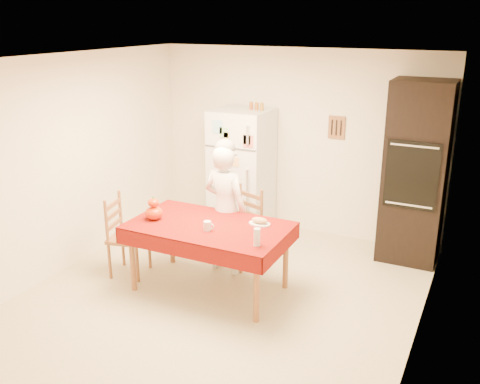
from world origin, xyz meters
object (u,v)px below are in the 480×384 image
Objects in this scene: chair_left at (123,233)px; oven_cabinet at (415,173)px; dining_table at (209,231)px; bread_plate at (260,224)px; seated_woman at (225,209)px; wine_glass at (257,237)px; chair_far at (244,224)px; refrigerator at (242,171)px; coffee_mug at (207,226)px; pumpkin_lower at (154,213)px.

oven_cabinet is at bearing -70.09° from chair_left.
dining_table is 0.55m from bread_plate.
wine_glass is (0.75, -0.77, 0.09)m from seated_woman.
chair_far is at bearing -150.11° from oven_cabinet.
wine_glass is 0.55m from bread_plate.
dining_table is at bearing 104.68° from seated_woman.
wine_glass is at bearing -118.95° from oven_cabinet.
refrigerator is 2.31m from wine_glass.
bread_plate is at bearing 42.09° from coffee_mug.
chair_left reaches higher than dining_table.
dining_table is 17.00× the size of coffee_mug.
seated_woman is 7.79× the size of pumpkin_lower.
oven_cabinet is at bearing 49.58° from chair_far.
dining_table is 1.10m from chair_left.
bread_plate reaches higher than dining_table.
wine_glass reaches higher than coffee_mug.
chair_far is 0.74m from bread_plate.
oven_cabinet reaches higher than wine_glass.
chair_left is at bearing -175.14° from dining_table.
bread_plate is at bearing -130.74° from oven_cabinet.
coffee_mug is (0.52, -1.89, -0.04)m from refrigerator.
chair_left is at bearing 174.34° from wine_glass.
seated_woman reaches higher than chair_far.
pumpkin_lower is 0.82× the size of bread_plate.
refrigerator is 1.79× the size of chair_far.
dining_table is 0.80m from chair_far.
refrigerator reaches higher than dining_table.
chair_left is 1.21m from seated_woman.
oven_cabinet is 2.59m from dining_table.
pumpkin_lower is at bearing 178.15° from coffee_mug.
bread_plate is (0.55, -0.26, 0.01)m from seated_woman.
chair_far is 0.97m from coffee_mug.
coffee_mug is at bearing -74.71° from refrigerator.
dining_table is at bearing -135.50° from oven_cabinet.
seated_woman is at bearing 134.10° from wine_glass.
bread_plate is (0.94, -1.51, -0.08)m from refrigerator.
refrigerator is 9.66× the size of wine_glass.
wine_glass is at bearing -39.02° from chair_far.
wine_glass is (0.69, -0.27, 0.16)m from dining_table.
oven_cabinet reaches higher than chair_left.
dining_table is 1.11× the size of seated_woman.
chair_left is at bearing -122.93° from chair_far.
pumpkin_lower is 1.31m from wine_glass.
wine_glass is (0.62, -0.12, 0.04)m from coffee_mug.
coffee_mug is 0.68m from pumpkin_lower.
wine_glass is at bearing -11.36° from coffee_mug.
chair_far is (-1.77, -1.02, -0.59)m from oven_cabinet.
refrigerator reaches higher than wine_glass.
chair_far is (0.51, -0.97, -0.34)m from refrigerator.
chair_far is at bearing 53.26° from pumpkin_lower.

